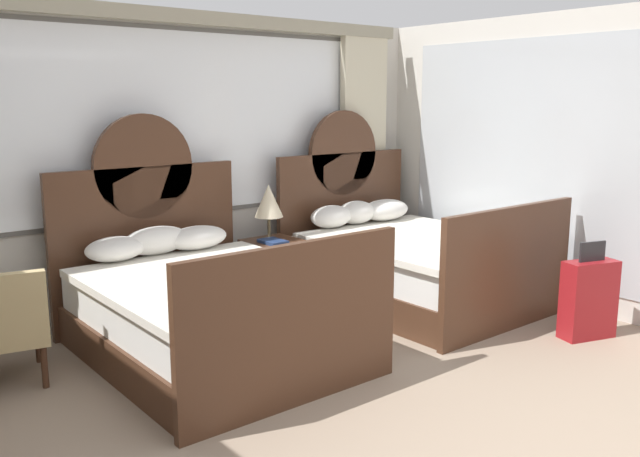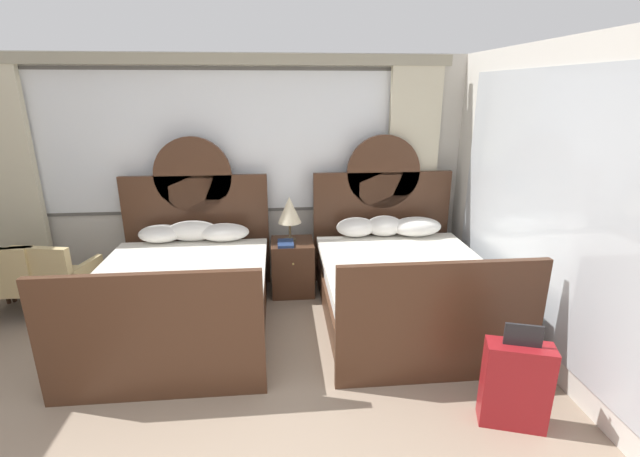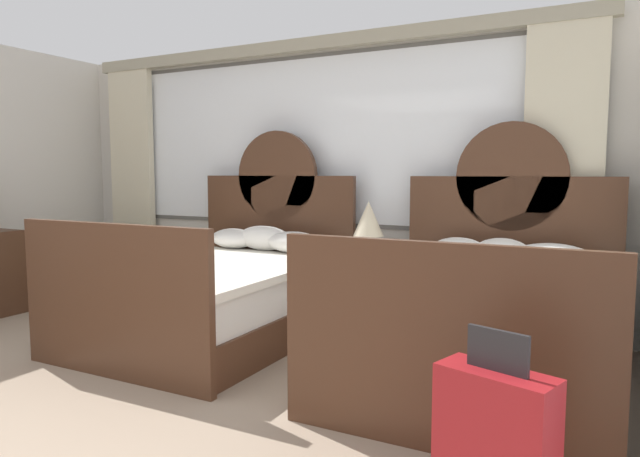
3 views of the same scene
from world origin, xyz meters
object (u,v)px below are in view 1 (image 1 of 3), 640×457
at_px(bed_near_mirror, 410,261).
at_px(table_lamp_on_nightstand, 269,202).
at_px(nightstand_between_beds, 274,273).
at_px(book_on_nightstand, 273,242).
at_px(bed_near_window, 206,306).
at_px(suitcase_on_floor, 589,299).

distance_m(bed_near_mirror, table_lamp_on_nightstand, 1.48).
relative_size(nightstand_between_beds, table_lamp_on_nightstand, 1.20).
xyz_separation_m(bed_near_mirror, book_on_nightstand, (-1.19, 0.59, 0.26)).
height_order(bed_near_window, table_lamp_on_nightstand, bed_near_window).
relative_size(bed_near_mirror, table_lamp_on_nightstand, 4.15).
bearing_deg(table_lamp_on_nightstand, nightstand_between_beds, -60.07).
bearing_deg(bed_near_mirror, nightstand_between_beds, 148.23).
distance_m(book_on_nightstand, suitcase_on_floor, 2.74).
bearing_deg(nightstand_between_beds, book_on_nightstand, -127.74).
xyz_separation_m(bed_near_window, table_lamp_on_nightstand, (1.09, 0.73, 0.61)).
distance_m(bed_near_window, table_lamp_on_nightstand, 1.45).
relative_size(bed_near_mirror, nightstand_between_beds, 3.45).
distance_m(bed_near_window, nightstand_between_beds, 1.31).
xyz_separation_m(book_on_nightstand, suitcase_on_floor, (1.56, -2.22, -0.32)).
bearing_deg(nightstand_between_beds, bed_near_mirror, -31.77).
bearing_deg(book_on_nightstand, suitcase_on_floor, -54.90).
bearing_deg(bed_near_window, suitcase_on_floor, -32.06).
distance_m(nightstand_between_beds, table_lamp_on_nightstand, 0.68).
height_order(bed_near_window, suitcase_on_floor, bed_near_window).
xyz_separation_m(bed_near_window, suitcase_on_floor, (2.60, -1.63, -0.06)).
bearing_deg(book_on_nightstand, bed_near_mirror, -26.48).
height_order(table_lamp_on_nightstand, suitcase_on_floor, table_lamp_on_nightstand).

